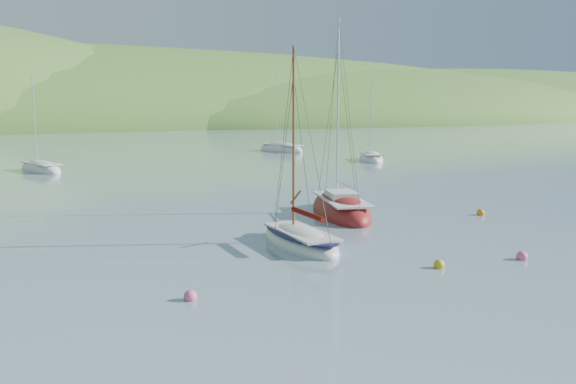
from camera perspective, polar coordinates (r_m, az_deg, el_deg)
name	(u,v)px	position (r m, az deg, el deg)	size (l,w,h in m)	color
ground	(339,283)	(23.53, 4.54, -8.08)	(700.00, 700.00, 0.00)	slate
daysailer_white	(300,241)	(29.28, 1.11, -4.36)	(2.47, 6.33, 9.65)	silver
sloop_red	(341,211)	(37.14, 4.72, -1.71)	(4.98, 8.67, 12.14)	maroon
distant_sloop_a	(41,170)	(63.99, -21.12, 1.87)	(4.41, 7.17, 9.66)	silver
distant_sloop_b	(281,150)	(83.10, -0.60, 3.75)	(4.79, 8.35, 11.27)	silver
distant_sloop_d	(371,159)	(71.02, 7.39, 2.92)	(4.93, 7.19, 9.71)	silver
mooring_buoys	(334,250)	(27.96, 4.08, -5.19)	(26.08, 11.24, 0.48)	gold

